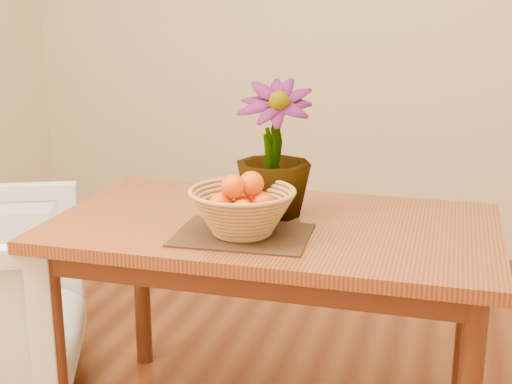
# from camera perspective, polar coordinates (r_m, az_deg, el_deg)

# --- Properties ---
(wall_back) EXTENTS (4.00, 0.02, 2.70)m
(wall_back) POSITION_cam_1_polar(r_m,az_deg,el_deg) (4.08, 8.46, 13.91)
(wall_back) COLOR beige
(wall_back) RESTS_ON floor
(table) EXTENTS (1.40, 0.80, 0.75)m
(table) POSITION_cam_1_polar(r_m,az_deg,el_deg) (2.29, 1.40, -4.45)
(table) COLOR brown
(table) RESTS_ON floor
(placemat) EXTENTS (0.41, 0.32, 0.01)m
(placemat) POSITION_cam_1_polar(r_m,az_deg,el_deg) (2.13, -1.09, -3.45)
(placemat) COLOR #331D12
(placemat) RESTS_ON table
(wicker_basket) EXTENTS (0.32, 0.32, 0.13)m
(wicker_basket) POSITION_cam_1_polar(r_m,az_deg,el_deg) (2.11, -1.10, -1.72)
(wicker_basket) COLOR #A77945
(wicker_basket) RESTS_ON placemat
(orange_pile) EXTENTS (0.19, 0.19, 0.13)m
(orange_pile) POSITION_cam_1_polar(r_m,az_deg,el_deg) (2.09, -1.09, -0.55)
(orange_pile) COLOR #D35003
(orange_pile) RESTS_ON wicker_basket
(potted_plant) EXTENTS (0.28, 0.28, 0.44)m
(potted_plant) POSITION_cam_1_polar(r_m,az_deg,el_deg) (2.28, 1.42, 3.43)
(potted_plant) COLOR #174212
(potted_plant) RESTS_ON table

